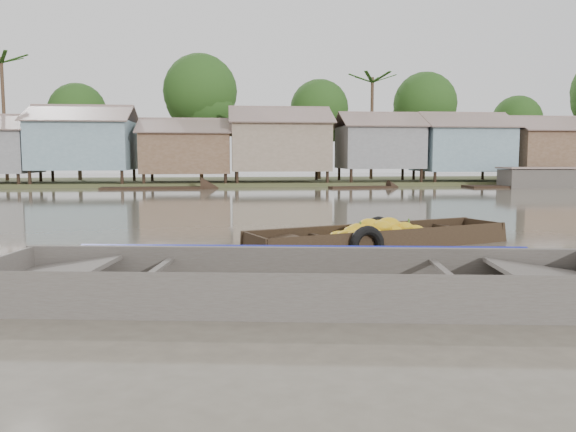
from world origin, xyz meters
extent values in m
plane|color=#534C3F|center=(0.00, 0.00, 0.00)|extent=(120.00, 120.00, 0.00)
cube|color=#384723|center=(0.00, 33.00, 0.00)|extent=(120.00, 12.00, 0.50)
cube|color=gray|center=(-10.50, 29.50, 2.70)|extent=(6.20, 5.20, 3.20)
cube|color=brown|center=(-10.50, 28.10, 4.75)|extent=(6.60, 3.02, 1.28)
cube|color=brown|center=(-10.50, 30.90, 4.75)|extent=(6.60, 3.02, 1.28)
cube|color=brown|center=(-3.80, 29.50, 2.20)|extent=(5.80, 4.60, 2.70)
cube|color=brown|center=(-3.80, 28.26, 4.00)|extent=(6.20, 2.67, 1.14)
cube|color=brown|center=(-3.80, 30.74, 4.00)|extent=(6.20, 2.67, 1.14)
cube|color=#806C58|center=(2.50, 29.50, 2.65)|extent=(6.50, 5.30, 3.30)
cube|color=brown|center=(2.50, 28.07, 4.75)|extent=(6.90, 3.08, 1.31)
cube|color=brown|center=(2.50, 30.93, 4.75)|extent=(6.90, 3.08, 1.31)
cube|color=slate|center=(9.50, 29.50, 2.60)|extent=(5.40, 4.70, 2.90)
cube|color=brown|center=(9.50, 28.23, 4.50)|extent=(5.80, 2.73, 1.17)
cube|color=brown|center=(9.50, 30.77, 4.50)|extent=(5.80, 2.73, 1.17)
cube|color=gray|center=(15.50, 29.50, 2.50)|extent=(6.00, 5.00, 3.10)
cube|color=brown|center=(15.50, 28.15, 4.50)|extent=(6.40, 2.90, 1.24)
cube|color=brown|center=(15.50, 30.85, 4.50)|extent=(6.40, 2.90, 1.24)
cube|color=brown|center=(22.00, 29.50, 2.45)|extent=(5.70, 4.90, 2.80)
cube|color=brown|center=(22.00, 28.18, 4.30)|extent=(6.10, 2.85, 1.21)
cube|color=brown|center=(22.00, 30.82, 4.30)|extent=(6.10, 2.85, 1.21)
cylinder|color=#473323|center=(-12.00, 34.00, 2.45)|extent=(0.28, 0.28, 4.90)
sphere|color=#1C3C13|center=(-12.00, 34.00, 5.25)|extent=(4.20, 4.20, 4.20)
cylinder|color=#473323|center=(-3.00, 33.00, 3.15)|extent=(0.28, 0.28, 6.30)
sphere|color=#1C3C13|center=(-3.00, 33.00, 6.75)|extent=(5.40, 5.40, 5.40)
cylinder|color=#473323|center=(6.00, 34.00, 2.62)|extent=(0.28, 0.28, 5.25)
sphere|color=#1C3C13|center=(6.00, 34.00, 5.62)|extent=(4.50, 4.50, 4.50)
cylinder|color=#473323|center=(14.00, 33.00, 2.80)|extent=(0.28, 0.28, 5.60)
sphere|color=#1C3C13|center=(14.00, 33.00, 6.00)|extent=(4.80, 4.80, 4.80)
cylinder|color=#473323|center=(22.00, 34.00, 2.27)|extent=(0.28, 0.28, 4.55)
sphere|color=#1C3C13|center=(22.00, 34.00, 4.88)|extent=(3.90, 3.90, 3.90)
cylinder|color=#473323|center=(-17.00, 33.50, 4.50)|extent=(0.24, 0.24, 9.00)
cylinder|color=#473323|center=(10.00, 33.50, 4.00)|extent=(0.24, 0.24, 8.00)
cube|color=black|center=(2.31, 2.63, -0.08)|extent=(5.95, 3.09, 0.08)
cube|color=black|center=(2.09, 3.24, 0.16)|extent=(5.73, 2.22, 0.56)
cube|color=black|center=(2.53, 2.03, 0.16)|extent=(5.73, 2.22, 0.56)
cube|color=black|center=(5.09, 3.65, 0.16)|extent=(0.51, 1.25, 0.53)
cube|color=black|center=(4.60, 3.47, 0.23)|extent=(1.35, 1.42, 0.20)
cube|color=black|center=(-0.47, 1.62, 0.16)|extent=(0.51, 1.25, 0.53)
cube|color=black|center=(0.01, 1.79, 0.23)|extent=(1.35, 1.42, 0.20)
cube|color=black|center=(0.98, 2.15, 0.27)|extent=(0.53, 1.22, 0.05)
cube|color=black|center=(3.64, 3.12, 0.27)|extent=(0.53, 1.22, 0.05)
ellipsoid|color=gold|center=(2.21, 2.74, 0.38)|extent=(0.54, 0.46, 0.28)
ellipsoid|color=gold|center=(2.69, 2.71, 0.39)|extent=(0.52, 0.44, 0.27)
ellipsoid|color=gold|center=(2.03, 2.68, 0.36)|extent=(0.50, 0.42, 0.26)
ellipsoid|color=gold|center=(3.04, 3.14, 0.28)|extent=(0.56, 0.47, 0.29)
ellipsoid|color=gold|center=(2.42, 2.56, 0.38)|extent=(0.51, 0.43, 0.27)
ellipsoid|color=gold|center=(3.12, 2.77, 0.30)|extent=(0.52, 0.44, 0.27)
ellipsoid|color=gold|center=(1.64, 2.46, 0.35)|extent=(0.49, 0.41, 0.25)
ellipsoid|color=gold|center=(1.70, 2.08, 0.22)|extent=(0.56, 0.47, 0.29)
ellipsoid|color=gold|center=(2.07, 2.83, 0.31)|extent=(0.46, 0.39, 0.24)
ellipsoid|color=gold|center=(1.77, 2.50, 0.38)|extent=(0.57, 0.48, 0.30)
ellipsoid|color=gold|center=(2.31, 2.73, 0.45)|extent=(0.44, 0.37, 0.23)
ellipsoid|color=gold|center=(2.53, 2.33, 0.22)|extent=(0.46, 0.39, 0.24)
ellipsoid|color=gold|center=(3.39, 2.64, 0.20)|extent=(0.47, 0.40, 0.25)
ellipsoid|color=gold|center=(1.48, 2.29, 0.27)|extent=(0.57, 0.48, 0.30)
ellipsoid|color=gold|center=(2.03, 2.59, 0.47)|extent=(0.54, 0.46, 0.28)
ellipsoid|color=gold|center=(1.75, 2.10, 0.20)|extent=(0.55, 0.47, 0.29)
ellipsoid|color=gold|center=(2.12, 2.48, 0.38)|extent=(0.53, 0.45, 0.28)
ellipsoid|color=gold|center=(2.55, 2.52, 0.34)|extent=(0.49, 0.42, 0.26)
ellipsoid|color=gold|center=(1.92, 2.82, 0.35)|extent=(0.45, 0.38, 0.24)
ellipsoid|color=gold|center=(2.07, 2.77, 0.34)|extent=(0.51, 0.43, 0.26)
ellipsoid|color=gold|center=(2.48, 2.66, 0.48)|extent=(0.58, 0.49, 0.30)
ellipsoid|color=gold|center=(2.05, 2.24, 0.33)|extent=(0.44, 0.37, 0.23)
ellipsoid|color=gold|center=(2.44, 3.07, 0.27)|extent=(0.49, 0.41, 0.26)
ellipsoid|color=gold|center=(2.85, 3.15, 0.24)|extent=(0.49, 0.42, 0.26)
ellipsoid|color=gold|center=(2.83, 2.64, 0.41)|extent=(0.45, 0.38, 0.23)
ellipsoid|color=gold|center=(1.55, 1.98, 0.15)|extent=(0.45, 0.38, 0.24)
ellipsoid|color=gold|center=(1.73, 2.19, 0.26)|extent=(0.51, 0.43, 0.26)
ellipsoid|color=gold|center=(1.40, 2.24, 0.17)|extent=(0.44, 0.37, 0.23)
ellipsoid|color=gold|center=(1.33, 2.42, 0.24)|extent=(0.52, 0.44, 0.27)
ellipsoid|color=gold|center=(2.47, 3.12, 0.25)|extent=(0.47, 0.40, 0.25)
ellipsoid|color=gold|center=(2.27, 2.44, 0.44)|extent=(0.54, 0.46, 0.28)
ellipsoid|color=gold|center=(1.63, 2.17, 0.26)|extent=(0.57, 0.48, 0.30)
cylinder|color=#3F6626|center=(1.81, 2.45, 0.47)|extent=(0.04, 0.04, 0.19)
cylinder|color=#3F6626|center=(2.51, 2.71, 0.47)|extent=(0.04, 0.04, 0.19)
cylinder|color=#3F6626|center=(3.01, 2.89, 0.47)|extent=(0.04, 0.04, 0.19)
torus|color=black|center=(2.46, 3.46, 0.18)|extent=(0.79, 0.45, 0.77)
torus|color=black|center=(1.75, 1.65, 0.18)|extent=(0.82, 0.46, 0.80)
cube|color=#46403B|center=(-0.03, -1.73, -0.08)|extent=(8.56, 3.00, 0.08)
cube|color=#46403B|center=(0.12, -0.71, 0.22)|extent=(8.50, 1.42, 0.68)
cube|color=#46403B|center=(-0.18, -2.74, 0.22)|extent=(8.50, 1.42, 0.68)
cube|color=#46403B|center=(3.40, -2.23, 0.30)|extent=(1.70, 2.00, 0.26)
cube|color=#46403B|center=(-3.46, -1.22, 0.30)|extent=(1.70, 2.00, 0.26)
cube|color=#46403B|center=(-2.01, -1.44, 0.36)|extent=(0.39, 2.00, 0.05)
cube|color=#46403B|center=(1.95, -2.02, 0.36)|extent=(0.39, 2.00, 0.05)
cube|color=#665E54|center=(-0.03, -1.73, -0.02)|extent=(6.55, 2.55, 0.02)
cube|color=navy|center=(0.13, -0.64, 0.48)|extent=(6.87, 1.10, 0.17)
torus|color=olive|center=(1.39, -2.28, 0.01)|extent=(0.48, 0.48, 0.07)
torus|color=olive|center=(1.39, -2.28, 0.05)|extent=(0.39, 0.39, 0.07)
cube|color=black|center=(18.58, 25.14, -0.05)|extent=(8.97, 2.10, 0.35)
cube|color=black|center=(-5.56, 25.55, -0.05)|extent=(6.23, 1.45, 0.35)
cube|color=black|center=(7.22, 25.16, -0.05)|extent=(4.09, 1.39, 0.35)
cube|color=black|center=(19.00, 25.00, 0.55)|extent=(5.00, 2.00, 1.20)
camera|label=1|loc=(-0.97, -9.18, 1.93)|focal=35.00mm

